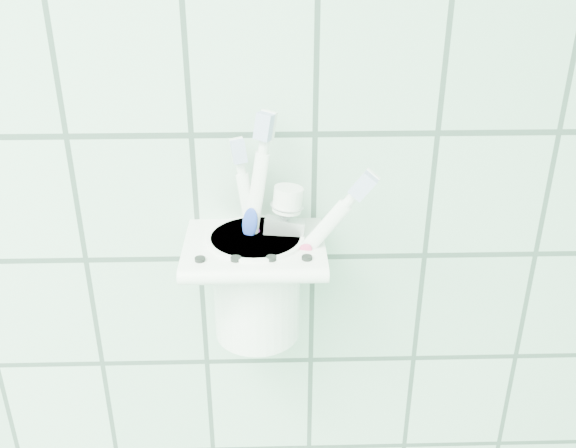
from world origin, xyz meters
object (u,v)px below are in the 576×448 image
Objects in this scene: toothbrush_blue at (234,224)px; toothbrush_orange at (236,229)px; toothpaste_tube at (273,249)px; cup at (257,282)px; toothbrush_pink at (266,238)px; holder_bracket at (255,250)px.

toothbrush_blue is 0.01m from toothbrush_orange.
toothbrush_blue is at bearing -173.51° from toothpaste_tube.
toothbrush_blue reaches higher than cup.
toothbrush_orange is at bearing 175.48° from toothbrush_pink.
holder_bracket is 0.02m from toothpaste_tube.
holder_bracket is at bearing 1.21° from toothbrush_blue.
toothbrush_pink is at bearing 23.60° from toothbrush_blue.
toothbrush_blue reaches higher than toothpaste_tube.
toothbrush_pink is 1.27× the size of toothpaste_tube.
toothbrush_pink is 0.95× the size of toothbrush_orange.
toothpaste_tube is at bearing 21.94° from holder_bracket.
toothbrush_orange reaches higher than toothpaste_tube.
holder_bracket is 0.69× the size of toothbrush_pink.
toothbrush_orange is at bearing -44.81° from toothbrush_blue.
toothpaste_tube reaches higher than holder_bracket.
holder_bracket is 0.03m from toothbrush_orange.
toothbrush_pink is 0.03m from toothbrush_orange.
cup is 0.05m from toothbrush_pink.
toothbrush_pink reaches higher than cup.
cup is (0.00, 0.00, -0.04)m from holder_bracket.
cup is at bearing -174.14° from toothbrush_pink.
toothbrush_pink reaches higher than toothpaste_tube.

